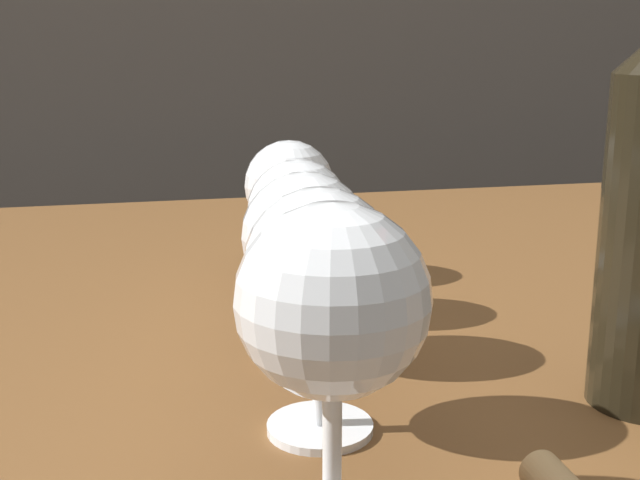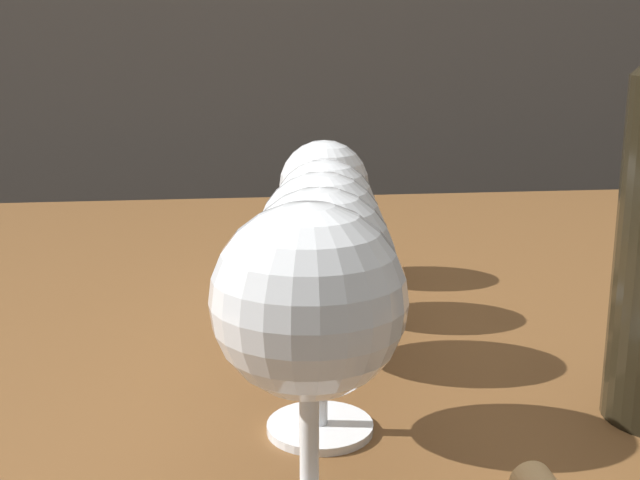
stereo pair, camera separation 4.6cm
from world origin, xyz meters
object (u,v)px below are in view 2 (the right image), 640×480
at_px(wine_glass_amber, 323,213).
at_px(wine_glass_port, 320,270).
at_px(wine_glass_merlot, 322,239).
at_px(wine_glass_white, 324,188).
at_px(wine_glass_rose, 309,309).

bearing_deg(wine_glass_amber, wine_glass_port, -97.36).
bearing_deg(wine_glass_merlot, wine_glass_white, 82.64).
bearing_deg(wine_glass_merlot, wine_glass_port, -97.22).
relative_size(wine_glass_amber, wine_glass_white, 0.99).
bearing_deg(wine_glass_port, wine_glass_amber, 82.64).
xyz_separation_m(wine_glass_rose, wine_glass_port, (0.02, 0.10, -0.01)).
bearing_deg(wine_glass_rose, wine_glass_amber, 81.98).
relative_size(wine_glass_rose, wine_glass_port, 1.08).
bearing_deg(wine_glass_amber, wine_glass_rose, -98.02).
xyz_separation_m(wine_glass_rose, wine_glass_white, (0.06, 0.41, -0.02)).
bearing_deg(wine_glass_merlot, wine_glass_amber, 82.47).
xyz_separation_m(wine_glass_rose, wine_glass_amber, (0.04, 0.30, -0.02)).
bearing_deg(wine_glass_merlot, wine_glass_rose, -98.25).
relative_size(wine_glass_port, wine_glass_white, 1.11).
relative_size(wine_glass_merlot, wine_glass_white, 1.04).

